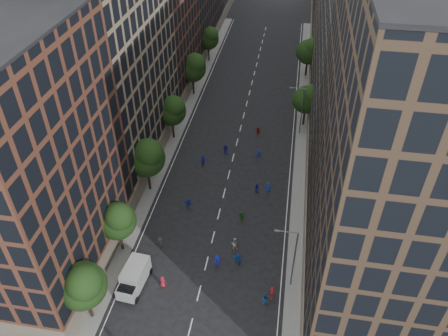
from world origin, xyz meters
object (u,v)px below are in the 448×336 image
(streetlamp_near, at_px, (293,256))
(cargo_van, at_px, (134,277))
(skater_2, at_px, (265,299))
(streetlamp_far, at_px, (301,108))

(streetlamp_near, height_order, cargo_van, streetlamp_near)
(cargo_van, relative_size, skater_2, 3.23)
(streetlamp_near, distance_m, streetlamp_far, 33.00)
(streetlamp_far, distance_m, cargo_van, 40.61)
(streetlamp_near, bearing_deg, skater_2, -129.19)
(streetlamp_near, relative_size, skater_2, 5.31)
(streetlamp_near, height_order, skater_2, streetlamp_near)
(skater_2, bearing_deg, streetlamp_far, -93.94)
(skater_2, bearing_deg, cargo_van, 0.03)
(streetlamp_near, relative_size, streetlamp_far, 1.00)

